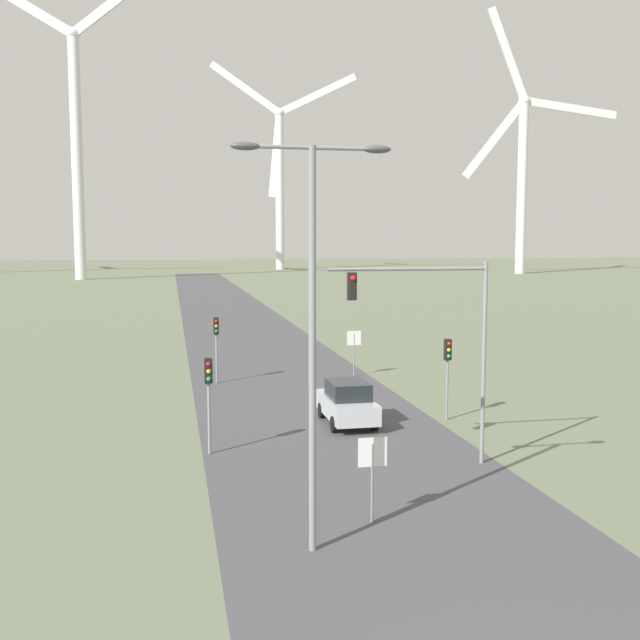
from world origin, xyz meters
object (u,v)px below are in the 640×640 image
at_px(stop_sign_near, 372,463).
at_px(wind_turbine_center, 280,170).
at_px(traffic_light_post_mid_left, 216,335).
at_px(car_approaching, 347,403).
at_px(streetlamp, 312,298).
at_px(traffic_light_post_near_right, 448,361).
at_px(wind_turbine_right, 523,164).
at_px(stop_sign_far, 354,345).
at_px(traffic_light_mast_overhead, 434,320).
at_px(traffic_light_post_near_left, 209,384).
at_px(wind_turbine_left, 76,128).

xyz_separation_m(stop_sign_near, wind_turbine_center, (23.68, 180.58, 24.56)).
distance_m(traffic_light_post_mid_left, car_approaching, 11.42).
height_order(streetlamp, traffic_light_post_near_right, streetlamp).
bearing_deg(traffic_light_post_near_right, stop_sign_near, -120.19).
bearing_deg(traffic_light_post_mid_left, wind_turbine_right, 57.61).
distance_m(stop_sign_near, stop_sign_far, 22.11).
bearing_deg(car_approaching, stop_sign_near, -99.87).
xyz_separation_m(wind_turbine_center, wind_turbine_right, (51.43, -36.55, -0.84)).
distance_m(stop_sign_far, traffic_light_post_near_right, 10.99).
bearing_deg(car_approaching, wind_turbine_center, 82.68).
bearing_deg(car_approaching, traffic_light_post_mid_left, 115.10).
height_order(car_approaching, wind_turbine_right, wind_turbine_right).
relative_size(streetlamp, traffic_light_mast_overhead, 1.42).
bearing_deg(traffic_light_post_mid_left, stop_sign_near, -82.11).
xyz_separation_m(stop_sign_far, traffic_light_post_near_left, (-8.82, -14.10, 0.75)).
relative_size(traffic_light_post_near_left, wind_turbine_left, 0.06).
xyz_separation_m(traffic_light_post_near_right, traffic_light_mast_overhead, (-2.89, -6.18, 2.43)).
distance_m(streetlamp, stop_sign_near, 5.23).
xyz_separation_m(car_approaching, wind_turbine_right, (73.23, 133.23, 24.46)).
bearing_deg(traffic_light_mast_overhead, stop_sign_far, 85.01).
xyz_separation_m(stop_sign_far, wind_turbine_center, (18.86, 159.00, 24.41)).
relative_size(stop_sign_far, traffic_light_post_mid_left, 0.73).
bearing_deg(traffic_light_post_mid_left, wind_turbine_center, 80.54).
bearing_deg(traffic_light_post_near_left, stop_sign_near, -61.88).
relative_size(stop_sign_far, car_approaching, 0.63).
height_order(traffic_light_post_near_left, traffic_light_post_near_right, traffic_light_post_near_right).
relative_size(streetlamp, car_approaching, 2.40).
height_order(streetlamp, car_approaching, streetlamp).
height_order(traffic_light_post_near_right, wind_turbine_left, wind_turbine_left).
xyz_separation_m(traffic_light_post_mid_left, traffic_light_mast_overhead, (6.25, -16.49, 2.38)).
distance_m(stop_sign_near, car_approaching, 10.98).
bearing_deg(wind_turbine_left, streetlamp, -81.39).
distance_m(traffic_light_post_mid_left, traffic_light_mast_overhead, 17.80).
relative_size(traffic_light_post_near_right, traffic_light_post_mid_left, 0.98).
distance_m(stop_sign_near, wind_turbine_right, 164.16).
bearing_deg(wind_turbine_center, stop_sign_near, -97.47).
bearing_deg(stop_sign_far, wind_turbine_right, 60.14).
bearing_deg(wind_turbine_center, traffic_light_mast_overhead, -96.59).
distance_m(streetlamp, wind_turbine_right, 165.78).
relative_size(stop_sign_near, car_approaching, 0.57).
distance_m(streetlamp, traffic_light_post_near_left, 9.94).
xyz_separation_m(streetlamp, traffic_light_post_mid_left, (-0.98, 22.53, -3.66)).
bearing_deg(stop_sign_near, wind_turbine_right, 62.46).
distance_m(stop_sign_far, traffic_light_mast_overhead, 17.40).
bearing_deg(streetlamp, stop_sign_near, 37.98).
xyz_separation_m(stop_sign_near, wind_turbine_right, (75.11, 144.03, 23.73)).
distance_m(traffic_light_post_near_right, wind_turbine_right, 151.79).
relative_size(traffic_light_mast_overhead, wind_turbine_left, 0.12).
distance_m(stop_sign_near, traffic_light_post_near_right, 12.42).
xyz_separation_m(traffic_light_post_near_left, car_approaching, (5.87, 3.31, -1.64)).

